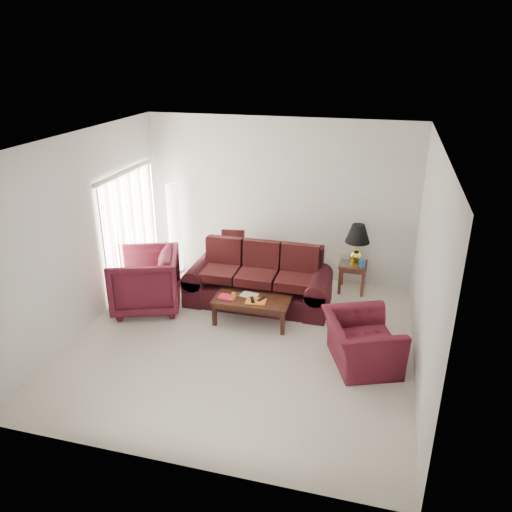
{
  "coord_description": "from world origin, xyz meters",
  "views": [
    {
      "loc": [
        1.86,
        -6.19,
        4.11
      ],
      "look_at": [
        0.0,
        0.85,
        1.05
      ],
      "focal_mm": 35.0,
      "sensor_mm": 36.0,
      "label": 1
    }
  ],
  "objects_px": {
    "armchair_left": "(145,281)",
    "armchair_right": "(361,342)",
    "sofa": "(258,277)",
    "end_table": "(352,277)",
    "floor_lamp": "(175,228)",
    "coffee_table": "(252,310)"
  },
  "relations": [
    {
      "from": "armchair_left",
      "to": "armchair_right",
      "type": "xyz_separation_m",
      "value": [
        3.62,
        -0.71,
        -0.16
      ]
    },
    {
      "from": "armchair_right",
      "to": "armchair_left",
      "type": "bearing_deg",
      "value": 57.32
    },
    {
      "from": "sofa",
      "to": "armchair_left",
      "type": "relative_size",
      "value": 2.18
    },
    {
      "from": "end_table",
      "to": "armchair_left",
      "type": "xyz_separation_m",
      "value": [
        -3.31,
        -1.55,
        0.24
      ]
    },
    {
      "from": "end_table",
      "to": "armchair_left",
      "type": "distance_m",
      "value": 3.66
    },
    {
      "from": "floor_lamp",
      "to": "armchair_right",
      "type": "relative_size",
      "value": 1.67
    },
    {
      "from": "sofa",
      "to": "armchair_right",
      "type": "bearing_deg",
      "value": -41.87
    },
    {
      "from": "end_table",
      "to": "floor_lamp",
      "type": "bearing_deg",
      "value": -179.88
    },
    {
      "from": "floor_lamp",
      "to": "coffee_table",
      "type": "height_order",
      "value": "floor_lamp"
    },
    {
      "from": "floor_lamp",
      "to": "armchair_right",
      "type": "distance_m",
      "value": 4.39
    },
    {
      "from": "sofa",
      "to": "end_table",
      "type": "bearing_deg",
      "value": 25.63
    },
    {
      "from": "end_table",
      "to": "floor_lamp",
      "type": "relative_size",
      "value": 0.3
    },
    {
      "from": "sofa",
      "to": "coffee_table",
      "type": "relative_size",
      "value": 2.01
    },
    {
      "from": "end_table",
      "to": "armchair_left",
      "type": "height_order",
      "value": "armchair_left"
    },
    {
      "from": "end_table",
      "to": "armchair_right",
      "type": "bearing_deg",
      "value": -82.21
    },
    {
      "from": "sofa",
      "to": "end_table",
      "type": "height_order",
      "value": "sofa"
    },
    {
      "from": "sofa",
      "to": "end_table",
      "type": "xyz_separation_m",
      "value": [
        1.52,
        0.91,
        -0.23
      ]
    },
    {
      "from": "armchair_left",
      "to": "armchair_right",
      "type": "distance_m",
      "value": 3.69
    },
    {
      "from": "sofa",
      "to": "armchair_right",
      "type": "height_order",
      "value": "sofa"
    },
    {
      "from": "sofa",
      "to": "floor_lamp",
      "type": "height_order",
      "value": "floor_lamp"
    },
    {
      "from": "end_table",
      "to": "floor_lamp",
      "type": "xyz_separation_m",
      "value": [
        -3.42,
        -0.01,
        0.62
      ]
    },
    {
      "from": "floor_lamp",
      "to": "armchair_right",
      "type": "bearing_deg",
      "value": -31.25
    }
  ]
}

